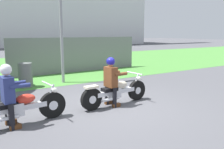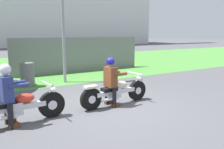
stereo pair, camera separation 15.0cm
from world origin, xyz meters
name	(u,v)px [view 1 (the left image)]	position (x,y,z in m)	size (l,w,h in m)	color
ground	(110,106)	(0.00, 0.00, 0.00)	(120.00, 120.00, 0.00)	#4C4C51
grass_verge	(31,66)	(0.00, 9.12, 0.00)	(60.00, 12.00, 0.01)	#478438
motorcycle_lead	(116,92)	(0.21, 0.04, 0.38)	(2.23, 0.66, 0.86)	black
rider_lead	(111,78)	(0.04, 0.03, 0.80)	(0.57, 0.49, 1.38)	black
motorcycle_follow	(18,108)	(-2.45, -0.07, 0.39)	(2.25, 0.66, 0.88)	black
rider_follow	(8,91)	(-2.62, -0.09, 0.82)	(0.57, 0.49, 1.40)	black
streetlight_pole	(63,0)	(0.13, 3.73, 3.29)	(0.96, 0.20, 5.18)	gray
trash_can	(25,75)	(-1.49, 3.68, 0.46)	(0.51, 0.51, 0.92)	#595E5B
fence_segment	(78,55)	(1.65, 5.88, 0.90)	(7.00, 0.06, 1.80)	slate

